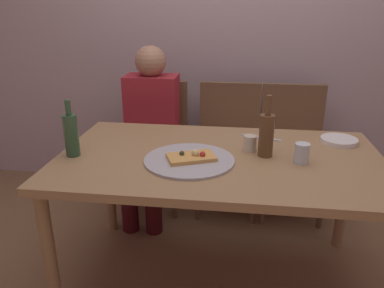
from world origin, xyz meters
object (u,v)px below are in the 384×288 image
(beer_bottle, at_px, (71,134))
(tumbler_far, at_px, (302,153))
(plate_stack, at_px, (339,140))
(chair_right, at_px, (292,142))
(tumbler_near, at_px, (250,143))
(table_knife, at_px, (261,138))
(guest_in_sweater, at_px, (150,125))
(pizza_tray, at_px, (189,160))
(chair_middle, at_px, (228,139))
(dining_table, at_px, (219,169))
(pizza_slice_last, at_px, (192,157))
(wine_bottle, at_px, (266,134))
(chair_left, at_px, (155,136))

(beer_bottle, height_order, tumbler_far, beer_bottle)
(plate_stack, height_order, chair_right, chair_right)
(tumbler_near, distance_m, tumbler_far, 0.27)
(table_knife, distance_m, guest_in_sweater, 0.86)
(pizza_tray, xyz_separation_m, plate_stack, (0.76, 0.35, 0.01))
(tumbler_far, xyz_separation_m, table_knife, (-0.17, 0.32, -0.04))
(pizza_tray, bearing_deg, tumbler_near, 31.10)
(plate_stack, bearing_deg, chair_middle, 135.57)
(pizza_tray, relative_size, tumbler_far, 4.51)
(guest_in_sweater, bearing_deg, chair_middle, -164.30)
(dining_table, xyz_separation_m, chair_right, (0.46, 0.86, -0.15))
(pizza_slice_last, distance_m, guest_in_sweater, 0.90)
(tumbler_far, relative_size, chair_right, 0.11)
(chair_middle, height_order, guest_in_sweater, guest_in_sweater)
(wine_bottle, xyz_separation_m, tumbler_near, (-0.07, 0.05, -0.07))
(dining_table, height_order, tumbler_near, tumbler_near)
(dining_table, bearing_deg, pizza_slice_last, -145.07)
(pizza_slice_last, xyz_separation_m, table_knife, (0.34, 0.37, -0.02))
(dining_table, distance_m, chair_middle, 0.87)
(tumbler_near, relative_size, table_knife, 0.37)
(dining_table, bearing_deg, tumbler_near, 29.48)
(dining_table, height_order, plate_stack, plate_stack)
(chair_left, distance_m, chair_right, 0.99)
(pizza_tray, height_order, chair_right, chair_right)
(beer_bottle, distance_m, chair_middle, 1.24)
(table_knife, xyz_separation_m, chair_middle, (-0.20, 0.58, -0.22))
(tumbler_near, relative_size, chair_right, 0.09)
(dining_table, relative_size, pizza_slice_last, 6.25)
(tumbler_near, bearing_deg, plate_stack, 21.07)
(chair_left, height_order, guest_in_sweater, guest_in_sweater)
(tumbler_near, height_order, chair_left, chair_left)
(table_knife, xyz_separation_m, chair_right, (0.25, 0.58, -0.22))
(plate_stack, xyz_separation_m, chair_right, (-0.16, 0.59, -0.23))
(tumbler_far, bearing_deg, tumbler_near, 153.09)
(tumbler_near, bearing_deg, table_knife, 71.79)
(tumbler_far, bearing_deg, dining_table, 174.43)
(tumbler_near, distance_m, chair_middle, 0.83)
(table_knife, bearing_deg, dining_table, 71.20)
(chair_middle, bearing_deg, dining_table, 89.02)
(dining_table, bearing_deg, table_knife, 53.02)
(chair_middle, bearing_deg, guest_in_sweater, 15.70)
(dining_table, distance_m, pizza_tray, 0.18)
(pizza_slice_last, height_order, tumbler_near, tumbler_near)
(tumbler_near, relative_size, plate_stack, 0.42)
(pizza_slice_last, xyz_separation_m, tumbler_far, (0.51, 0.05, 0.02))
(pizza_slice_last, relative_size, chair_left, 0.28)
(tumbler_near, height_order, plate_stack, tumbler_near)
(tumbler_far, distance_m, chair_right, 0.94)
(tumbler_near, relative_size, chair_middle, 0.09)
(tumbler_far, xyz_separation_m, plate_stack, (0.24, 0.30, -0.03))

